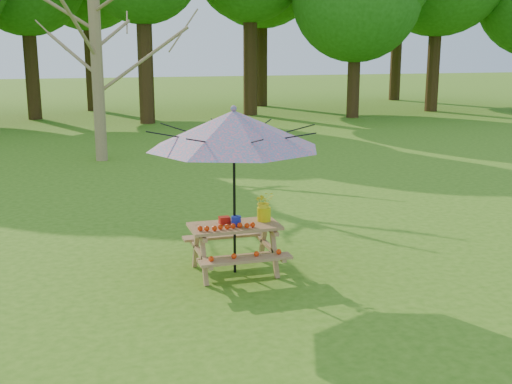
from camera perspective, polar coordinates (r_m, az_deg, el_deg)
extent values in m
cylinder|color=olive|center=(17.55, -13.92, 10.15)|extent=(0.38, 0.38, 4.59)
cube|color=#8E6040|center=(8.59, -1.92, -3.06)|extent=(1.20, 0.62, 0.04)
cube|color=#8E6040|center=(8.17, -0.90, -6.03)|extent=(1.20, 0.22, 0.04)
cube|color=#8E6040|center=(9.18, -2.79, -3.90)|extent=(1.20, 0.22, 0.04)
cylinder|color=black|center=(8.47, -1.94, 0.03)|extent=(0.04, 0.04, 2.25)
cone|color=teal|center=(8.33, -1.99, 5.58)|extent=(2.38, 2.38, 0.49)
sphere|color=teal|center=(8.30, -2.00, 7.43)|extent=(0.08, 0.08, 0.08)
cube|color=#B2180E|center=(8.62, -2.82, -2.53)|extent=(0.14, 0.12, 0.10)
cylinder|color=#1522AC|center=(8.52, -1.78, -2.59)|extent=(0.13, 0.13, 0.13)
cube|color=beige|center=(8.71, -2.76, -2.47)|extent=(0.13, 0.13, 0.07)
cylinder|color=yellow|center=(8.75, 0.71, -1.98)|extent=(0.19, 0.19, 0.19)
imported|color=yellow|center=(8.71, 0.72, -0.87)|extent=(0.27, 0.24, 0.28)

